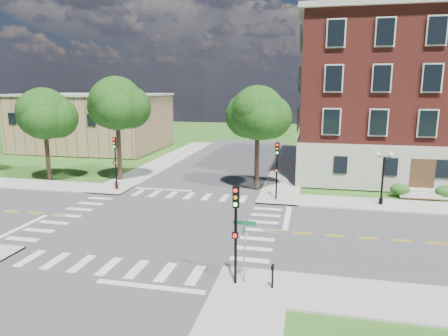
% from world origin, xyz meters
% --- Properties ---
extents(ground, '(160.00, 160.00, 0.00)m').
position_xyz_m(ground, '(0.00, 0.00, 0.00)').
color(ground, '#2F5A19').
rests_on(ground, ground).
extents(road_ew, '(90.00, 12.00, 0.01)m').
position_xyz_m(road_ew, '(0.00, 0.00, 0.01)').
color(road_ew, '#3D3D3F').
rests_on(road_ew, ground).
extents(road_ns, '(12.00, 90.00, 0.01)m').
position_xyz_m(road_ns, '(0.00, 0.00, 0.01)').
color(road_ns, '#3D3D3F').
rests_on(road_ns, ground).
extents(sidewalk_ne, '(34.00, 34.00, 0.12)m').
position_xyz_m(sidewalk_ne, '(15.38, 15.38, 0.06)').
color(sidewalk_ne, '#9E9B93').
rests_on(sidewalk_ne, ground).
extents(sidewalk_nw, '(34.00, 34.00, 0.12)m').
position_xyz_m(sidewalk_nw, '(-15.38, 15.38, 0.06)').
color(sidewalk_nw, '#9E9B93').
rests_on(sidewalk_nw, ground).
extents(crosswalk_east, '(2.20, 10.20, 0.02)m').
position_xyz_m(crosswalk_east, '(7.20, 0.00, 0.00)').
color(crosswalk_east, silver).
rests_on(crosswalk_east, ground).
extents(stop_bar_east, '(0.40, 5.50, 0.00)m').
position_xyz_m(stop_bar_east, '(8.80, 3.00, 0.00)').
color(stop_bar_east, silver).
rests_on(stop_bar_east, ground).
extents(main_building, '(30.60, 22.40, 16.50)m').
position_xyz_m(main_building, '(24.00, 21.99, 8.34)').
color(main_building, '#A29D8F').
rests_on(main_building, ground).
extents(secondary_building, '(20.40, 15.40, 8.30)m').
position_xyz_m(secondary_building, '(-22.00, 30.00, 4.28)').
color(secondary_building, '#A4825A').
rests_on(secondary_building, ground).
extents(tree_b, '(5.12, 5.12, 9.24)m').
position_xyz_m(tree_b, '(-15.66, 9.83, 6.78)').
color(tree_b, black).
rests_on(tree_b, ground).
extents(tree_c, '(5.28, 5.28, 10.33)m').
position_xyz_m(tree_c, '(-8.55, 11.30, 7.77)').
color(tree_c, black).
rests_on(tree_c, ground).
extents(tree_d, '(4.90, 4.90, 9.45)m').
position_xyz_m(tree_d, '(5.50, 10.61, 7.09)').
color(tree_d, black).
rests_on(tree_d, ground).
extents(traffic_signal_se, '(0.36, 0.42, 4.80)m').
position_xyz_m(traffic_signal_se, '(6.96, -7.79, 3.19)').
color(traffic_signal_se, black).
rests_on(traffic_signal_se, ground).
extents(traffic_signal_ne, '(0.36, 0.41, 4.80)m').
position_xyz_m(traffic_signal_ne, '(7.60, 7.37, 3.19)').
color(traffic_signal_ne, black).
rests_on(traffic_signal_ne, ground).
extents(traffic_signal_nw, '(0.37, 0.44, 4.80)m').
position_xyz_m(traffic_signal_nw, '(-7.10, 7.67, 3.19)').
color(traffic_signal_nw, black).
rests_on(traffic_signal_nw, ground).
extents(twin_lamp_west, '(1.36, 0.36, 4.23)m').
position_xyz_m(twin_lamp_west, '(15.98, 7.74, 2.52)').
color(twin_lamp_west, black).
rests_on(twin_lamp_west, ground).
extents(street_sign_pole, '(1.10, 1.10, 3.10)m').
position_xyz_m(street_sign_pole, '(7.36, -7.56, 2.31)').
color(street_sign_pole, gray).
rests_on(street_sign_pole, ground).
extents(push_button_post, '(0.14, 0.21, 1.20)m').
position_xyz_m(push_button_post, '(8.75, -7.89, 0.80)').
color(push_button_post, black).
rests_on(push_button_post, ground).
extents(fire_hydrant, '(0.35, 0.35, 0.75)m').
position_xyz_m(fire_hydrant, '(-7.22, 7.78, 0.46)').
color(fire_hydrant, '#A9200D').
rests_on(fire_hydrant, ground).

